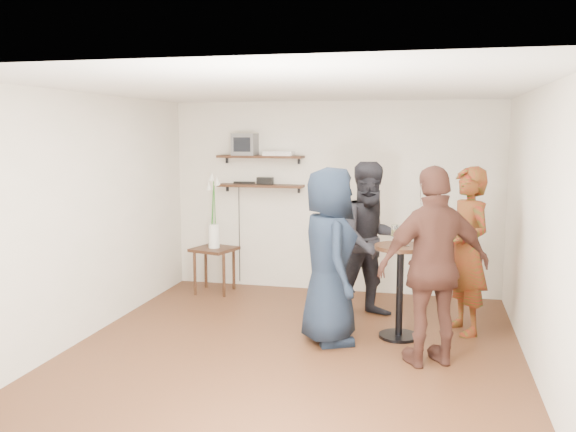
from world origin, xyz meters
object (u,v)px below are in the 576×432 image
(person_brown, at_px, (434,267))
(crt_monitor, at_px, (245,144))
(side_table, at_px, (214,255))
(person_dark, at_px, (371,240))
(dvd_deck, at_px, (279,153))
(person_plaid, at_px, (467,251))
(person_navy, at_px, (329,256))
(drinks_table, at_px, (400,279))
(radio, at_px, (265,181))

(person_brown, bearing_deg, crt_monitor, -69.00)
(side_table, height_order, person_dark, person_dark)
(side_table, bearing_deg, dvd_deck, 23.96)
(crt_monitor, xyz_separation_m, dvd_deck, (0.48, 0.00, -0.12))
(crt_monitor, distance_m, person_plaid, 3.39)
(person_navy, relative_size, person_brown, 0.97)
(person_dark, bearing_deg, person_brown, -91.32)
(crt_monitor, height_order, dvd_deck, crt_monitor)
(drinks_table, height_order, person_plaid, person_plaid)
(person_plaid, xyz_separation_m, person_navy, (-1.40, -0.64, 0.01))
(side_table, distance_m, person_navy, 2.48)
(radio, height_order, person_dark, person_dark)
(person_plaid, relative_size, person_navy, 0.99)
(dvd_deck, xyz_separation_m, person_plaid, (2.44, -1.33, -0.99))
(side_table, distance_m, person_brown, 3.56)
(person_plaid, relative_size, person_brown, 0.97)
(dvd_deck, distance_m, drinks_table, 2.72)
(person_dark, bearing_deg, side_table, 134.92)
(radio, height_order, person_navy, person_navy)
(side_table, relative_size, person_dark, 0.35)
(radio, distance_m, side_table, 1.23)
(crt_monitor, bearing_deg, drinks_table, -36.95)
(drinks_table, distance_m, person_dark, 0.82)
(side_table, relative_size, person_navy, 0.35)
(crt_monitor, xyz_separation_m, person_brown, (2.57, -2.37, -1.07))
(crt_monitor, xyz_separation_m, drinks_table, (2.23, -1.67, -1.37))
(person_navy, bearing_deg, dvd_deck, 5.20)
(drinks_table, xyz_separation_m, person_navy, (-0.71, -0.29, 0.27))
(dvd_deck, xyz_separation_m, side_table, (-0.82, -0.37, -1.38))
(drinks_table, xyz_separation_m, person_dark, (-0.37, 0.68, 0.28))
(crt_monitor, bearing_deg, person_dark, -28.33)
(person_plaid, xyz_separation_m, person_dark, (-1.06, 0.33, 0.01))
(dvd_deck, xyz_separation_m, person_navy, (1.03, -1.97, -0.98))
(crt_monitor, height_order, person_plaid, crt_monitor)
(person_navy, bearing_deg, person_dark, -41.72)
(person_dark, bearing_deg, person_plaid, -46.10)
(radio, relative_size, side_table, 0.34)
(person_dark, height_order, person_brown, person_brown)
(person_dark, bearing_deg, radio, 118.54)
(radio, bearing_deg, person_dark, -32.47)
(person_navy, xyz_separation_m, person_brown, (1.06, -0.40, 0.03))
(crt_monitor, height_order, person_dark, crt_monitor)
(person_navy, height_order, person_brown, person_brown)
(crt_monitor, bearing_deg, person_navy, -52.49)
(drinks_table, bearing_deg, person_dark, 118.99)
(drinks_table, bearing_deg, crt_monitor, 143.05)
(radio, bearing_deg, person_plaid, -26.72)
(dvd_deck, bearing_deg, person_plaid, -28.57)
(drinks_table, height_order, person_dark, person_dark)
(crt_monitor, bearing_deg, person_brown, -42.66)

